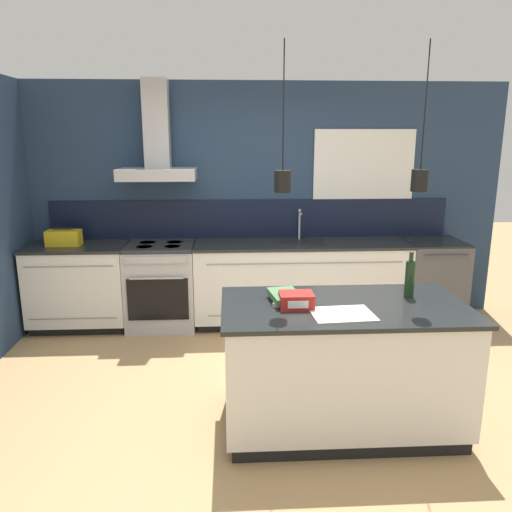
{
  "coord_description": "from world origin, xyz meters",
  "views": [
    {
      "loc": [
        -0.26,
        -3.52,
        2.03
      ],
      "look_at": [
        -0.03,
        0.52,
        1.05
      ],
      "focal_mm": 35.0,
      "sensor_mm": 36.0,
      "label": 1
    }
  ],
  "objects_px": {
    "bottle_on_island": "(410,278)",
    "yellow_toolbox": "(64,238)",
    "oven_range": "(162,285)",
    "red_supply_box": "(296,300)",
    "book_stack": "(286,297)",
    "dishwasher": "(431,281)"
  },
  "relations": [
    {
      "from": "dishwasher",
      "to": "yellow_toolbox",
      "type": "distance_m",
      "value": 4.0
    },
    {
      "from": "oven_range",
      "to": "red_supply_box",
      "type": "bearing_deg",
      "value": -60.29
    },
    {
      "from": "oven_range",
      "to": "red_supply_box",
      "type": "height_order",
      "value": "red_supply_box"
    },
    {
      "from": "oven_range",
      "to": "red_supply_box",
      "type": "xyz_separation_m",
      "value": [
        1.18,
        -2.06,
        0.5
      ]
    },
    {
      "from": "bottle_on_island",
      "to": "yellow_toolbox",
      "type": "relative_size",
      "value": 0.96
    },
    {
      "from": "book_stack",
      "to": "dishwasher",
      "type": "bearing_deg",
      "value": 46.59
    },
    {
      "from": "oven_range",
      "to": "book_stack",
      "type": "relative_size",
      "value": 2.81
    },
    {
      "from": "oven_range",
      "to": "yellow_toolbox",
      "type": "bearing_deg",
      "value": 179.75
    },
    {
      "from": "bottle_on_island",
      "to": "red_supply_box",
      "type": "relative_size",
      "value": 1.45
    },
    {
      "from": "red_supply_box",
      "to": "oven_range",
      "type": "bearing_deg",
      "value": 119.71
    },
    {
      "from": "red_supply_box",
      "to": "dishwasher",
      "type": "bearing_deg",
      "value": 48.97
    },
    {
      "from": "bottle_on_island",
      "to": "yellow_toolbox",
      "type": "bearing_deg",
      "value": 147.72
    },
    {
      "from": "oven_range",
      "to": "red_supply_box",
      "type": "relative_size",
      "value": 4.04
    },
    {
      "from": "oven_range",
      "to": "bottle_on_island",
      "type": "distance_m",
      "value": 2.82
    },
    {
      "from": "oven_range",
      "to": "yellow_toolbox",
      "type": "height_order",
      "value": "yellow_toolbox"
    },
    {
      "from": "book_stack",
      "to": "bottle_on_island",
      "type": "bearing_deg",
      "value": 4.53
    },
    {
      "from": "yellow_toolbox",
      "to": "oven_range",
      "type": "bearing_deg",
      "value": -0.25
    },
    {
      "from": "bottle_on_island",
      "to": "book_stack",
      "type": "distance_m",
      "value": 0.9
    },
    {
      "from": "oven_range",
      "to": "book_stack",
      "type": "height_order",
      "value": "book_stack"
    },
    {
      "from": "oven_range",
      "to": "yellow_toolbox",
      "type": "relative_size",
      "value": 2.68
    },
    {
      "from": "bottle_on_island",
      "to": "red_supply_box",
      "type": "bearing_deg",
      "value": -168.14
    },
    {
      "from": "oven_range",
      "to": "book_stack",
      "type": "distance_m",
      "value": 2.31
    }
  ]
}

